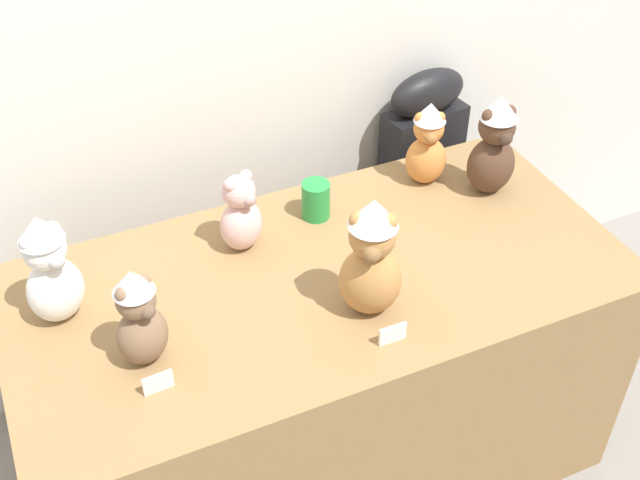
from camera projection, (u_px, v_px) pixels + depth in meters
display_table at (320, 375)px, 2.35m from camera, size 1.62×0.78×0.79m
instrument_case at (417, 197)px, 2.84m from camera, size 0.29×0.16×1.00m
teddy_bear_mocha at (139, 318)px, 1.80m from camera, size 0.15×0.14×0.27m
teddy_bear_snow at (50, 270)px, 1.89m from camera, size 0.18×0.16×0.31m
teddy_bear_cocoa at (494, 146)px, 2.30m from camera, size 0.15×0.13×0.32m
teddy_bear_ginger at (427, 144)px, 2.35m from camera, size 0.15×0.14×0.27m
teddy_bear_blush at (241, 214)px, 2.12m from camera, size 0.15×0.14×0.24m
teddy_bear_caramel at (371, 259)px, 1.90m from camera, size 0.20×0.19×0.34m
party_cup_green at (316, 200)px, 2.26m from camera, size 0.08×0.08×0.11m
name_card_front_left at (393, 334)px, 1.91m from camera, size 0.07×0.01×0.05m
name_card_front_middle at (158, 383)px, 1.79m from camera, size 0.07×0.01×0.05m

